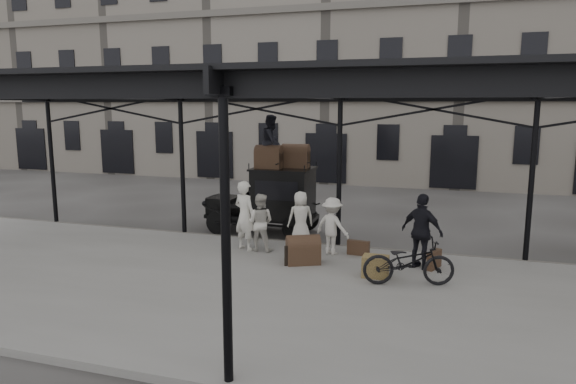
% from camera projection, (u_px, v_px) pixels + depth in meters
% --- Properties ---
extents(ground, '(120.00, 120.00, 0.00)m').
position_uv_depth(ground, '(322.00, 270.00, 13.07)').
color(ground, '#383533').
rests_on(ground, ground).
extents(platform, '(28.00, 8.00, 0.15)m').
position_uv_depth(platform, '(300.00, 295.00, 11.18)').
color(platform, slate).
rests_on(platform, ground).
extents(canopy, '(22.50, 9.00, 4.74)m').
position_uv_depth(canopy, '(304.00, 84.00, 10.68)').
color(canopy, black).
rests_on(canopy, ground).
extents(building_frontage, '(64.00, 8.00, 14.00)m').
position_uv_depth(building_frontage, '(399.00, 54.00, 28.82)').
color(building_frontage, slate).
rests_on(building_frontage, ground).
extents(taxi, '(3.65, 1.55, 2.18)m').
position_uv_depth(taxi, '(274.00, 197.00, 16.65)').
color(taxi, black).
rests_on(taxi, ground).
extents(porter_left, '(0.84, 0.70, 1.95)m').
position_uv_depth(porter_left, '(245.00, 215.00, 14.30)').
color(porter_left, beige).
rests_on(porter_left, platform).
extents(porter_midleft, '(0.80, 0.63, 1.61)m').
position_uv_depth(porter_midleft, '(260.00, 222.00, 14.21)').
color(porter_midleft, beige).
rests_on(porter_midleft, platform).
extents(porter_centre, '(0.90, 0.81, 1.55)m').
position_uv_depth(porter_centre, '(301.00, 218.00, 14.93)').
color(porter_centre, silver).
rests_on(porter_centre, platform).
extents(porter_official, '(1.19, 0.90, 1.88)m').
position_uv_depth(porter_official, '(422.00, 231.00, 12.63)').
color(porter_official, black).
rests_on(porter_official, platform).
extents(porter_right, '(1.15, 0.91, 1.56)m').
position_uv_depth(porter_right, '(332.00, 226.00, 13.89)').
color(porter_right, beige).
rests_on(porter_right, platform).
extents(bicycle, '(2.16, 1.23, 1.07)m').
position_uv_depth(bicycle, '(409.00, 262.00, 11.53)').
color(bicycle, black).
rests_on(bicycle, platform).
extents(porter_roof, '(0.68, 0.85, 1.68)m').
position_uv_depth(porter_roof, '(272.00, 141.00, 16.26)').
color(porter_roof, black).
rests_on(porter_roof, taxi).
extents(steamer_trunk_roof_near, '(0.84, 0.52, 0.61)m').
position_uv_depth(steamer_trunk_roof_near, '(269.00, 159.00, 16.23)').
color(steamer_trunk_roof_near, '#492F21').
rests_on(steamer_trunk_roof_near, taxi).
extents(steamer_trunk_roof_far, '(0.88, 0.56, 0.63)m').
position_uv_depth(steamer_trunk_roof_far, '(296.00, 158.00, 16.43)').
color(steamer_trunk_roof_far, '#492F21').
rests_on(steamer_trunk_roof_far, taxi).
extents(steamer_trunk_platform, '(0.99, 0.83, 0.62)m').
position_uv_depth(steamer_trunk_platform, '(303.00, 252.00, 13.13)').
color(steamer_trunk_platform, '#492F21').
rests_on(steamer_trunk_platform, platform).
extents(wicker_hamper, '(0.60, 0.45, 0.50)m').
position_uv_depth(wicker_hamper, '(375.00, 266.00, 12.12)').
color(wicker_hamper, olive).
rests_on(wicker_hamper, platform).
extents(suitcase_upright, '(0.35, 0.61, 0.45)m').
position_uv_depth(suitcase_upright, '(434.00, 260.00, 12.73)').
color(suitcase_upright, '#492F21').
rests_on(suitcase_upright, platform).
extents(suitcase_flat, '(0.61, 0.20, 0.40)m').
position_uv_depth(suitcase_flat, '(358.00, 248.00, 13.86)').
color(suitcase_flat, '#492F21').
rests_on(suitcase_flat, platform).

